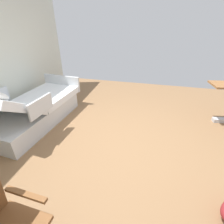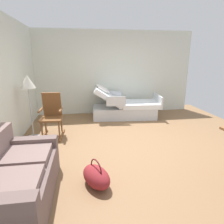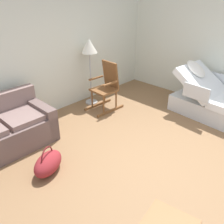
% 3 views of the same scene
% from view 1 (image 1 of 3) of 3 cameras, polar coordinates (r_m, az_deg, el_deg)
% --- Properties ---
extents(ground_plane, '(6.45, 6.45, 0.00)m').
position_cam_1_polar(ground_plane, '(2.96, 4.91, -10.98)').
color(ground_plane, olive).
extents(hospital_bed, '(1.13, 2.13, 1.10)m').
position_cam_1_polar(hospital_bed, '(3.69, -25.30, 0.65)').
color(hospital_bed, silver).
rests_on(hospital_bed, ground).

